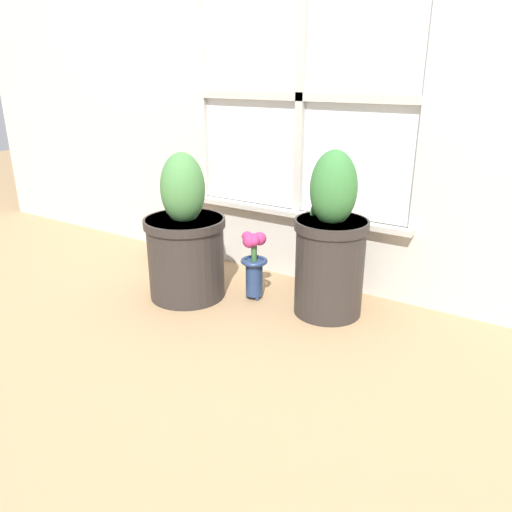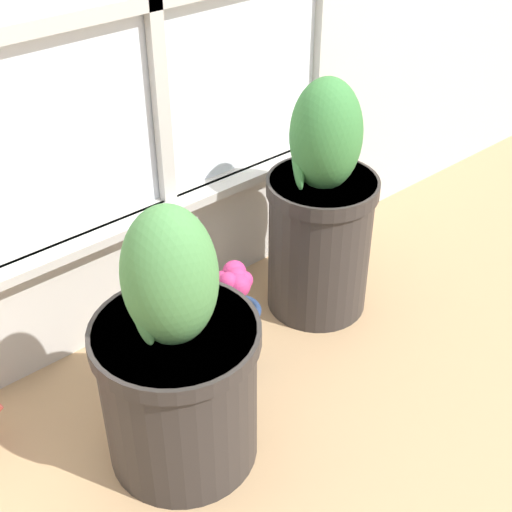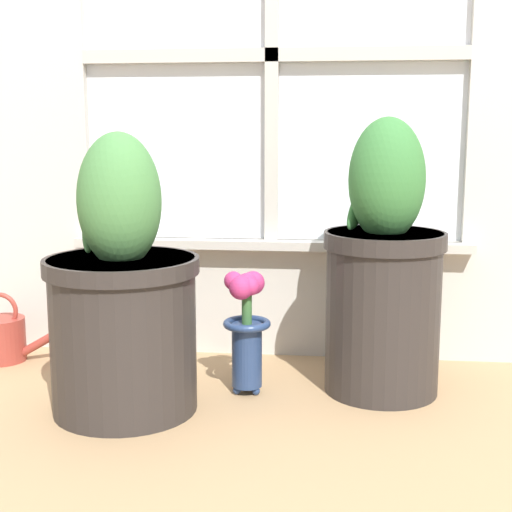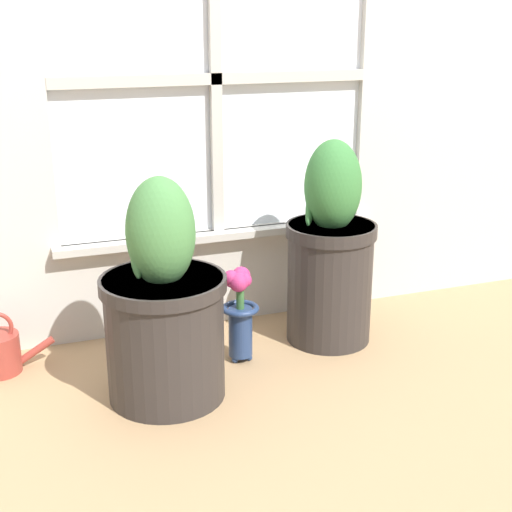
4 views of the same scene
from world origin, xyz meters
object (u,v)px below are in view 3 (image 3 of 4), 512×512
object	(u,v)px
potted_plant_left	(123,302)
watering_can	(3,338)
potted_plant_right	(384,277)
flower_vase	(246,322)

from	to	relation	value
potted_plant_left	watering_can	bearing A→B (deg)	145.12
potted_plant_right	flower_vase	size ratio (longest dim) A/B	2.19
potted_plant_right	potted_plant_left	bearing A→B (deg)	-162.60
potted_plant_left	potted_plant_right	distance (m)	0.62
potted_plant_right	watering_can	world-z (taller)	potted_plant_right
potted_plant_left	watering_can	size ratio (longest dim) A/B	2.74
potted_plant_left	flower_vase	world-z (taller)	potted_plant_left
potted_plant_left	flower_vase	xyz separation A→B (m)	(0.26, 0.13, -0.07)
potted_plant_right	watering_can	bearing A→B (deg)	173.26
potted_plant_left	flower_vase	bearing A→B (deg)	26.95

